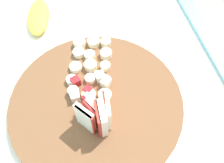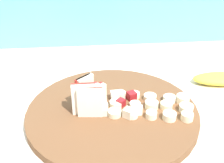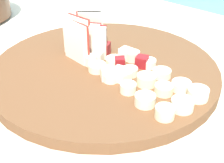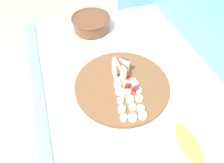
% 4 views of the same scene
% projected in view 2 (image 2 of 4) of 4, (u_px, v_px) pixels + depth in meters
% --- Properties ---
extents(tile_backsplash, '(2.40, 0.04, 1.40)m').
position_uv_depth(tile_backsplash, '(119.00, 86.00, 1.07)').
color(tile_backsplash, '#5BA3C1').
rests_on(tile_backsplash, ground).
extents(cutting_board, '(0.36, 0.36, 0.02)m').
position_uv_depth(cutting_board, '(112.00, 113.00, 0.63)').
color(cutting_board, brown).
rests_on(cutting_board, tiled_countertop).
extents(apple_wedge_fan, '(0.07, 0.07, 0.07)m').
position_uv_depth(apple_wedge_fan, '(88.00, 98.00, 0.61)').
color(apple_wedge_fan, '#B22D23').
rests_on(apple_wedge_fan, cutting_board).
extents(apple_dice_pile, '(0.10, 0.09, 0.02)m').
position_uv_depth(apple_dice_pile, '(119.00, 104.00, 0.63)').
color(apple_dice_pile, '#EFE5CC').
rests_on(apple_dice_pile, cutting_board).
extents(banana_slice_rows, '(0.18, 0.11, 0.02)m').
position_uv_depth(banana_slice_rows, '(154.00, 105.00, 0.63)').
color(banana_slice_rows, beige).
rests_on(banana_slice_rows, cutting_board).
extents(banana_peel, '(0.15, 0.07, 0.03)m').
position_uv_depth(banana_peel, '(222.00, 79.00, 0.75)').
color(banana_peel, gold).
rests_on(banana_peel, tiled_countertop).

